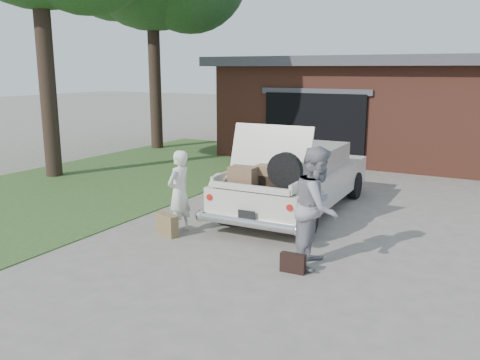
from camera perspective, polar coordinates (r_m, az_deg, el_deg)
The scene contains 8 objects.
ground at distance 8.29m, azimuth -2.03°, elevation -8.24°, with size 90.00×90.00×0.00m, color gray.
grass_strip at distance 13.85m, azimuth -15.28°, elevation -0.18°, with size 6.00×16.00×0.02m, color #2D4C1E.
house at distance 18.41m, azimuth 19.62°, elevation 7.79°, with size 12.80×7.80×3.30m.
sedan at distance 10.59m, azimuth 6.37°, elevation 0.20°, with size 1.98×4.78×1.93m.
woman_left at distance 9.20m, azimuth -6.85°, elevation -1.32°, with size 0.55×0.36×1.50m, color white.
woman_right at distance 7.66m, azimuth 8.68°, elevation -2.97°, with size 0.88×0.69×1.82m, color gray.
suitcase_left at distance 9.19m, azimuth -8.18°, elevation -4.99°, with size 0.50×0.16×0.39m, color olive.
suitcase_right at distance 7.54m, azimuth 5.97°, elevation -9.26°, with size 0.37×0.12×0.29m, color black.
Camera 1 is at (4.01, -6.64, 2.91)m, focal length 38.00 mm.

